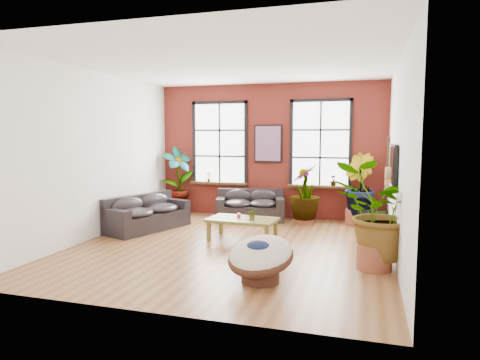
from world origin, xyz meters
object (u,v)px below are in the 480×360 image
at_px(sofa_left, 146,214).
at_px(sofa_back, 250,206).
at_px(coffee_table, 242,221).
at_px(papasan_chair, 260,257).

bearing_deg(sofa_left, sofa_back, -29.75).
distance_m(sofa_back, coffee_table, 2.11).
relative_size(coffee_table, papasan_chair, 1.19).
distance_m(coffee_table, papasan_chair, 2.58).
distance_m(sofa_back, papasan_chair, 4.66).
xyz_separation_m(sofa_left, papasan_chair, (3.38, -2.70, 0.02)).
height_order(sofa_back, papasan_chair, sofa_back).
xyz_separation_m(coffee_table, papasan_chair, (0.97, -2.39, -0.02)).
distance_m(sofa_left, coffee_table, 2.43).
distance_m(sofa_back, sofa_left, 2.68).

